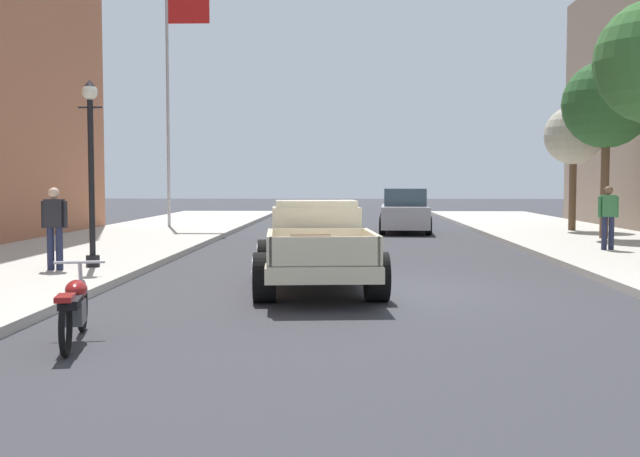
% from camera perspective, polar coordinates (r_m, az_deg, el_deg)
% --- Properties ---
extents(ground_plane, '(140.00, 140.00, 0.00)m').
position_cam_1_polar(ground_plane, '(13.80, 3.19, -4.53)').
color(ground_plane, '#333338').
extents(hotrod_truck_cream, '(2.47, 5.04, 1.58)m').
position_cam_1_polar(hotrod_truck_cream, '(13.92, -0.30, -1.33)').
color(hotrod_truck_cream, beige).
rests_on(hotrod_truck_cream, ground).
extents(motorcycle_parked, '(0.71, 2.09, 0.93)m').
position_cam_1_polar(motorcycle_parked, '(9.67, -17.64, -5.51)').
color(motorcycle_parked, black).
rests_on(motorcycle_parked, ground).
extents(car_background_silver, '(2.04, 4.39, 1.65)m').
position_cam_1_polar(car_background_silver, '(29.08, 6.26, 1.21)').
color(car_background_silver, '#B7B7BC').
rests_on(car_background_silver, ground).
extents(pedestrian_sidewalk_left, '(0.53, 0.22, 1.65)m').
position_cam_1_polar(pedestrian_sidewalk_left, '(16.33, -18.96, 0.36)').
color(pedestrian_sidewalk_left, '#232847').
rests_on(pedestrian_sidewalk_left, sidewalk_left).
extents(pedestrian_sidewalk_right, '(0.53, 0.22, 1.65)m').
position_cam_1_polar(pedestrian_sidewalk_right, '(21.27, 20.45, 1.02)').
color(pedestrian_sidewalk_right, '#232847').
rests_on(pedestrian_sidewalk_right, sidewalk_right).
extents(street_lamp_near, '(0.50, 0.32, 3.85)m').
position_cam_1_polar(street_lamp_near, '(16.68, -16.50, 4.94)').
color(street_lamp_near, black).
rests_on(street_lamp_near, sidewalk_left).
extents(flagpole, '(1.74, 0.16, 9.16)m').
position_cam_1_polar(flagpole, '(31.08, -10.74, 10.56)').
color(flagpole, '#B2B2B7').
rests_on(flagpole, sidewalk_left).
extents(street_tree_second, '(2.70, 2.70, 5.50)m').
position_cam_1_polar(street_tree_second, '(25.72, 20.34, 8.52)').
color(street_tree_second, brown).
rests_on(street_tree_second, sidewalk_right).
extents(street_tree_third, '(2.10, 2.10, 4.47)m').
position_cam_1_polar(street_tree_third, '(29.35, 18.17, 6.47)').
color(street_tree_third, brown).
rests_on(street_tree_third, sidewalk_right).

